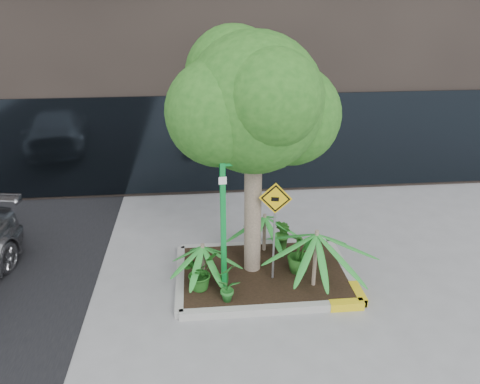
{
  "coord_description": "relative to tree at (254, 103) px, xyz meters",
  "views": [
    {
      "loc": [
        -1.0,
        -7.27,
        5.12
      ],
      "look_at": [
        -0.27,
        0.2,
        1.87
      ],
      "focal_mm": 35.0,
      "sensor_mm": 36.0,
      "label": 1
    }
  ],
  "objects": [
    {
      "name": "ground",
      "position": [
        0.01,
        -0.46,
        -3.37
      ],
      "size": [
        80.0,
        80.0,
        0.0
      ],
      "primitive_type": "plane",
      "color": "gray",
      "rests_on": "ground"
    },
    {
      "name": "planter",
      "position": [
        0.24,
        -0.19,
        -3.27
      ],
      "size": [
        3.35,
        2.36,
        0.15
      ],
      "color": "#9E9E99",
      "rests_on": "ground"
    },
    {
      "name": "tree",
      "position": [
        0.0,
        0.0,
        0.0
      ],
      "size": [
        3.08,
        2.73,
        4.62
      ],
      "color": "gray",
      "rests_on": "ground"
    },
    {
      "name": "palm_front",
      "position": [
        1.05,
        -0.69,
        -2.18
      ],
      "size": [
        1.26,
        1.26,
        1.4
      ],
      "color": "gray",
      "rests_on": "ground"
    },
    {
      "name": "palm_left",
      "position": [
        -0.95,
        -0.39,
        -2.49
      ],
      "size": [
        0.89,
        0.89,
        0.98
      ],
      "color": "gray",
      "rests_on": "ground"
    },
    {
      "name": "palm_back",
      "position": [
        0.33,
        0.63,
        -2.45
      ],
      "size": [
        0.93,
        0.93,
        1.03
      ],
      "color": "gray",
      "rests_on": "ground"
    },
    {
      "name": "shrub_a",
      "position": [
        -1.02,
        -0.59,
        -2.89
      ],
      "size": [
        0.85,
        0.85,
        0.68
      ],
      "primitive_type": "imported",
      "rotation": [
        0.0,
        0.0,
        0.97
      ],
      "color": "#1F5D1A",
      "rests_on": "planter"
    },
    {
      "name": "shrub_b",
      "position": [
        0.87,
        -0.23,
        -2.83
      ],
      "size": [
        0.62,
        0.62,
        0.79
      ],
      "primitive_type": "imported",
      "rotation": [
        0.0,
        0.0,
        2.22
      ],
      "color": "#23591A",
      "rests_on": "planter"
    },
    {
      "name": "shrub_c",
      "position": [
        -0.55,
        -1.01,
        -2.85
      ],
      "size": [
        0.56,
        0.56,
        0.75
      ],
      "primitive_type": "imported",
      "rotation": [
        0.0,
        0.0,
        3.8
      ],
      "color": "#1E6320",
      "rests_on": "planter"
    },
    {
      "name": "shrub_d",
      "position": [
        0.71,
        0.64,
        -2.87
      ],
      "size": [
        0.51,
        0.51,
        0.7
      ],
      "primitive_type": "imported",
      "rotation": [
        0.0,
        0.0,
        5.15
      ],
      "color": "#28671D",
      "rests_on": "planter"
    },
    {
      "name": "street_sign_post",
      "position": [
        -0.54,
        -0.7,
        -1.51
      ],
      "size": [
        0.91,
        0.88,
        3.02
      ],
      "rotation": [
        0.0,
        0.0,
        0.09
      ],
      "color": "#0C8932",
      "rests_on": "ground"
    },
    {
      "name": "cattle_sign",
      "position": [
        0.36,
        -0.34,
        -1.94
      ],
      "size": [
        0.58,
        0.21,
        1.9
      ],
      "rotation": [
        0.0,
        0.0,
        -0.21
      ],
      "color": "slate",
      "rests_on": "ground"
    }
  ]
}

